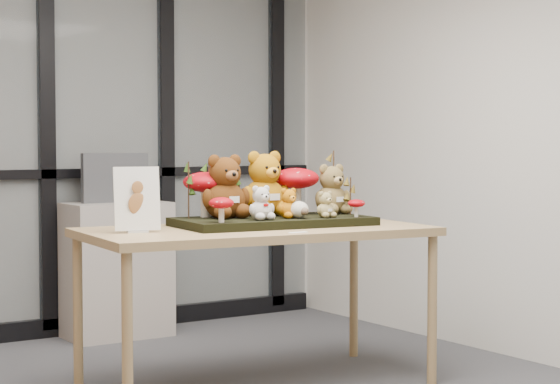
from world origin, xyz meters
TOP-DOWN VIEW (x-y plane):
  - room_shell at (0.00, 0.00)m, footprint 5.00×5.00m
  - display_table at (0.87, 0.64)m, footprint 1.83×1.06m
  - diorama_tray at (1.01, 0.69)m, footprint 1.05×0.61m
  - bear_pooh_yellow at (1.04, 0.81)m, footprint 0.32×0.29m
  - bear_brown_medium at (0.78, 0.80)m, footprint 0.30×0.28m
  - bear_tan_back at (1.42, 0.73)m, footprint 0.25×0.23m
  - bear_small_yellow at (1.05, 0.61)m, footprint 0.14×0.13m
  - bear_white_bow at (0.87, 0.58)m, footprint 0.16×0.15m
  - bear_beige_small at (1.23, 0.53)m, footprint 0.13×0.12m
  - plush_cream_hedgehog at (1.09, 0.56)m, footprint 0.08×0.08m
  - mushroom_back_left at (0.72, 0.89)m, footprint 0.24×0.24m
  - mushroom_back_right at (1.24, 0.81)m, footprint 0.25×0.25m
  - mushroom_front_left at (0.62, 0.55)m, footprint 0.12×0.12m
  - mushroom_front_right at (1.39, 0.47)m, footprint 0.09×0.09m
  - sprig_green_far_left at (0.61, 0.87)m, footprint 0.05×0.05m
  - sprig_green_mid_left at (0.75, 0.91)m, footprint 0.05×0.05m
  - sprig_dry_far_right at (1.45, 0.75)m, footprint 0.05×0.05m
  - sprig_dry_mid_right at (1.47, 0.62)m, footprint 0.05×0.05m
  - sprig_green_centre at (0.93, 0.90)m, footprint 0.05×0.05m
  - sign_holder at (0.25, 0.73)m, footprint 0.23×0.09m
  - label_card at (0.89, 0.29)m, footprint 0.10×0.03m
  - cabinet at (0.82, 2.24)m, footprint 0.65×0.38m
  - monitor at (0.82, 2.26)m, footprint 0.45×0.05m

SIDE VIEW (x-z plane):
  - cabinet at x=0.82m, z-range 0.00..0.87m
  - display_table at x=0.87m, z-range 0.35..1.17m
  - label_card at x=0.89m, z-range 0.82..0.82m
  - diorama_tray at x=1.01m, z-range 0.82..0.86m
  - plush_cream_hedgehog at x=1.09m, z-range 0.86..0.96m
  - mushroom_front_right at x=1.39m, z-range 0.86..0.97m
  - mushroom_front_left at x=0.62m, z-range 0.86..1.00m
  - bear_beige_small at x=1.23m, z-range 0.86..1.02m
  - bear_small_yellow at x=1.05m, z-range 0.86..1.03m
  - bear_white_bow at x=0.87m, z-range 0.86..1.06m
  - sprig_dry_mid_right at x=1.47m, z-range 0.86..1.07m
  - sign_holder at x=0.25m, z-range 0.81..1.13m
  - sprig_green_centre at x=0.93m, z-range 0.86..1.08m
  - mushroom_back_left at x=0.72m, z-range 0.86..1.13m
  - mushroom_back_right at x=1.24m, z-range 0.86..1.14m
  - sprig_green_mid_left at x=0.75m, z-range 0.86..1.15m
  - sprig_green_far_left at x=0.61m, z-range 0.86..1.16m
  - bear_tan_back at x=1.42m, z-range 0.86..1.16m
  - monitor at x=0.82m, z-range 0.87..1.18m
  - sprig_dry_far_right at x=1.45m, z-range 0.86..1.21m
  - bear_brown_medium at x=0.78m, z-range 0.86..1.23m
  - bear_pooh_yellow at x=1.04m, z-range 0.86..1.24m
  - room_shell at x=0.00m, z-range -0.82..4.18m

